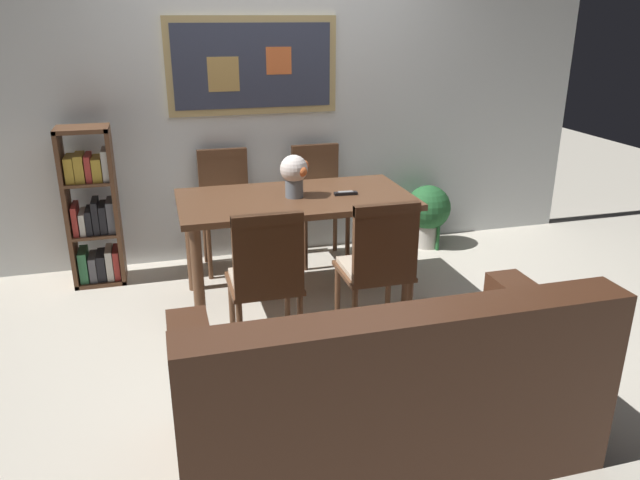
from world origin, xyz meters
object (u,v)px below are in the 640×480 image
(potted_ivy, at_px, (428,212))
(flower_vase, at_px, (294,173))
(dining_chair_far_right, at_px, (318,193))
(bookshelf, at_px, (94,213))
(tv_remote, at_px, (346,193))
(dining_chair_far_left, at_px, (226,199))
(dining_chair_near_right, at_px, (379,261))
(dining_chair_near_left, at_px, (266,273))
(dining_table, at_px, (296,211))
(leather_couch, at_px, (385,394))

(potted_ivy, xyz_separation_m, flower_vase, (-1.32, -0.71, 0.60))
(dining_chair_far_right, distance_m, bookshelf, 1.69)
(potted_ivy, distance_m, tv_remote, 1.31)
(dining_chair_far_left, relative_size, dining_chair_near_right, 1.00)
(dining_chair_near_left, relative_size, tv_remote, 5.75)
(dining_chair_near_right, bearing_deg, tv_remote, 88.89)
(bookshelf, xyz_separation_m, potted_ivy, (2.65, 0.04, -0.23))
(dining_chair_near_right, height_order, flower_vase, flower_vase)
(bookshelf, height_order, potted_ivy, bookshelf)
(bookshelf, xyz_separation_m, tv_remote, (1.67, -0.71, 0.22))
(dining_table, xyz_separation_m, dining_chair_near_left, (-0.34, -0.74, -0.10))
(dining_chair_near_left, distance_m, dining_chair_far_right, 1.61)
(dining_chair_near_right, distance_m, flower_vase, 0.88)
(dining_chair_far_left, bearing_deg, potted_ivy, -1.28)
(tv_remote, bearing_deg, potted_ivy, 37.66)
(flower_vase, height_order, tv_remote, flower_vase)
(flower_vase, xyz_separation_m, tv_remote, (0.34, -0.04, -0.15))
(bookshelf, bearing_deg, dining_chair_near_left, -54.55)
(dining_chair_near_right, bearing_deg, leather_couch, -108.30)
(dining_chair_far_right, bearing_deg, dining_chair_far_left, 177.99)
(bookshelf, distance_m, flower_vase, 1.54)
(dining_chair_far_right, relative_size, leather_couch, 0.51)
(dining_chair_far_left, bearing_deg, dining_table, -62.65)
(leather_couch, bearing_deg, dining_chair_far_right, 81.86)
(flower_vase, bearing_deg, dining_chair_far_right, 63.63)
(leather_couch, distance_m, tv_remote, 1.72)
(tv_remote, bearing_deg, dining_chair_far_right, 88.81)
(dining_chair_near_left, relative_size, flower_vase, 3.23)
(leather_couch, bearing_deg, tv_remote, 78.68)
(leather_couch, bearing_deg, dining_chair_far_left, 99.10)
(dining_chair_near_left, relative_size, dining_chair_far_right, 1.00)
(bookshelf, distance_m, tv_remote, 1.83)
(dining_chair_far_left, xyz_separation_m, leather_couch, (0.39, -2.43, -0.22))
(potted_ivy, bearing_deg, tv_remote, -142.34)
(dining_chair_far_left, distance_m, bookshelf, 0.96)
(dining_chair_near_left, bearing_deg, dining_table, 65.14)
(dining_chair_far_right, bearing_deg, bookshelf, -178.23)
(tv_remote, bearing_deg, dining_table, 171.11)
(dining_chair_far_left, xyz_separation_m, tv_remote, (0.72, -0.79, 0.21))
(potted_ivy, bearing_deg, dining_chair_far_left, 178.72)
(leather_couch, bearing_deg, potted_ivy, 61.37)
(leather_couch, height_order, bookshelf, bookshelf)
(dining_chair_far_right, height_order, tv_remote, dining_chair_far_right)
(leather_couch, xyz_separation_m, tv_remote, (0.33, 1.63, 0.44))
(dining_chair_near_left, bearing_deg, bookshelf, 125.45)
(leather_couch, height_order, flower_vase, flower_vase)
(dining_chair_near_right, height_order, bookshelf, bookshelf)
(dining_table, distance_m, leather_couch, 1.72)
(dining_chair_near_left, height_order, dining_chair_far_right, same)
(flower_vase, bearing_deg, tv_remote, -7.33)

